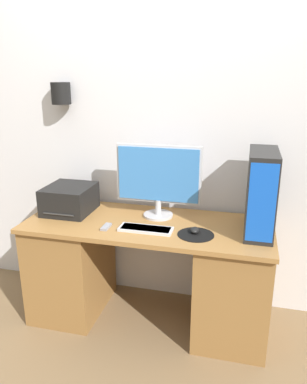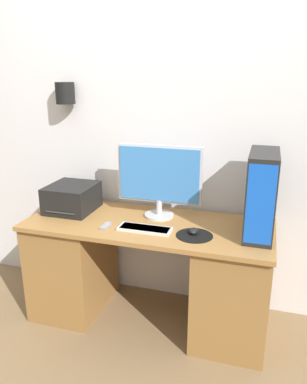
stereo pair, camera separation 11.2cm
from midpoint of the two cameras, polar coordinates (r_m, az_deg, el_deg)
The scene contains 10 objects.
ground_plane at distance 2.61m, azimuth -4.14°, elevation -22.60°, with size 12.00×12.00×0.00m, color brown.
wall_back at distance 2.69m, azimuth -0.08°, elevation 10.52°, with size 6.40×0.19×2.70m.
desk at distance 2.65m, azimuth -2.09°, elevation -11.84°, with size 1.63×0.65×0.74m.
monitor at distance 2.51m, azimuth -0.52°, elevation 2.21°, with size 0.58×0.20×0.50m.
keyboard at distance 2.37m, azimuth -2.54°, elevation -5.66°, with size 0.34×0.12×0.02m.
mousepad at distance 2.32m, azimuth 5.08°, elevation -6.50°, with size 0.23×0.23×0.00m.
mouse at distance 2.33m, azimuth 4.93°, elevation -5.83°, with size 0.06×0.08×0.04m.
computer_tower at distance 2.34m, azimuth 14.76°, elevation -0.10°, with size 0.17×0.43×0.51m.
printer at distance 2.73m, azimuth -13.81°, elevation -1.06°, with size 0.32×0.35×0.19m.
remote_control at distance 2.43m, azimuth -8.54°, elevation -5.29°, with size 0.04×0.11×0.02m.
Camera 1 is at (0.60, -1.90, 1.69)m, focal length 35.00 mm.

